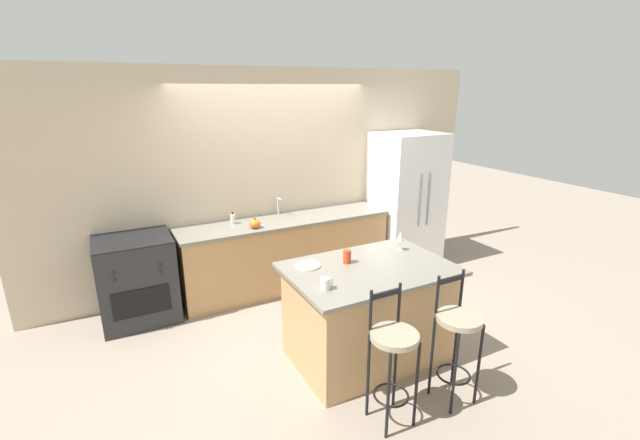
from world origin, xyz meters
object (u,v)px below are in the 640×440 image
(bar_stool_far, at_px, (457,333))
(pumpkin_decoration, at_px, (255,224))
(oven_range, at_px, (137,279))
(dinner_plate, at_px, (308,265))
(bar_stool_near, at_px, (393,351))
(soap_bottle, at_px, (233,219))
(refrigerator, at_px, (405,200))
(wine_glass, at_px, (400,237))
(coffee_mug, at_px, (326,284))
(tumbler_cup, at_px, (347,256))

(bar_stool_far, bearing_deg, pumpkin_decoration, 108.81)
(oven_range, relative_size, dinner_plate, 4.12)
(bar_stool_far, height_order, pumpkin_decoration, bar_stool_far)
(bar_stool_near, bearing_deg, soap_bottle, 98.60)
(oven_range, xyz_separation_m, bar_stool_near, (1.53, -2.52, 0.14))
(oven_range, bearing_deg, refrigerator, -0.87)
(bar_stool_far, bearing_deg, wine_glass, 79.15)
(pumpkin_decoration, bearing_deg, coffee_mug, -91.24)
(oven_range, bearing_deg, dinner_plate, -47.82)
(refrigerator, xyz_separation_m, soap_bottle, (-2.44, 0.17, 0.03))
(tumbler_cup, bearing_deg, coffee_mug, -138.44)
(refrigerator, xyz_separation_m, oven_range, (-3.57, 0.05, -0.47))
(bar_stool_near, bearing_deg, coffee_mug, 114.55)
(refrigerator, distance_m, bar_stool_far, 2.91)
(bar_stool_far, height_order, coffee_mug, bar_stool_far)
(bar_stool_far, xyz_separation_m, dinner_plate, (-0.78, 1.07, 0.32))
(bar_stool_near, relative_size, coffee_mug, 9.62)
(refrigerator, relative_size, dinner_plate, 8.18)
(bar_stool_far, height_order, tumbler_cup, bar_stool_far)
(refrigerator, height_order, bar_stool_near, refrigerator)
(soap_bottle, bearing_deg, dinner_plate, -82.44)
(oven_range, distance_m, bar_stool_far, 3.33)
(refrigerator, relative_size, soap_bottle, 12.94)
(oven_range, bearing_deg, coffee_mug, -56.95)
(refrigerator, height_order, wine_glass, refrigerator)
(dinner_plate, height_order, soap_bottle, soap_bottle)
(coffee_mug, height_order, soap_bottle, soap_bottle)
(oven_range, height_order, bar_stool_near, bar_stool_near)
(bar_stool_near, bearing_deg, tumbler_cup, 79.97)
(refrigerator, distance_m, soap_bottle, 2.45)
(bar_stool_far, distance_m, soap_bottle, 2.88)
(soap_bottle, bearing_deg, oven_range, -174.01)
(oven_range, distance_m, wine_glass, 2.85)
(bar_stool_far, relative_size, dinner_plate, 4.72)
(dinner_plate, bearing_deg, wine_glass, -3.70)
(bar_stool_far, xyz_separation_m, pumpkin_decoration, (-0.82, 2.40, 0.34))
(refrigerator, distance_m, tumbler_cup, 2.42)
(bar_stool_far, relative_size, tumbler_cup, 8.56)
(oven_range, relative_size, wine_glass, 4.82)
(coffee_mug, xyz_separation_m, pumpkin_decoration, (0.04, 1.80, -0.02))
(pumpkin_decoration, distance_m, soap_bottle, 0.33)
(dinner_plate, height_order, pumpkin_decoration, pumpkin_decoration)
(bar_stool_near, relative_size, dinner_plate, 4.72)
(refrigerator, bearing_deg, bar_stool_near, -129.65)
(pumpkin_decoration, bearing_deg, tumbler_cup, -74.74)
(bar_stool_far, height_order, wine_glass, wine_glass)
(bar_stool_near, height_order, coffee_mug, bar_stool_near)
(oven_range, bearing_deg, bar_stool_near, -58.74)
(bar_stool_near, xyz_separation_m, wine_glass, (0.79, 0.97, 0.45))
(dinner_plate, distance_m, soap_bottle, 1.62)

